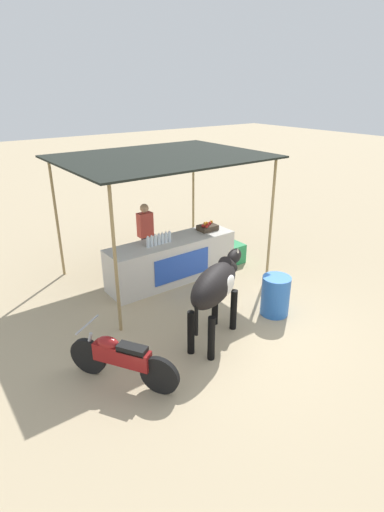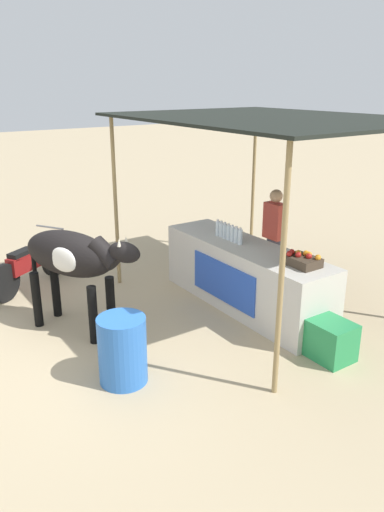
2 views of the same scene
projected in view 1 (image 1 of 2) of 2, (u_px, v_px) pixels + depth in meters
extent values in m
plane|color=tan|center=(237.00, 322.00, 7.51)|extent=(60.00, 60.00, 0.00)
cube|color=beige|center=(172.00, 260.00, 8.94)|extent=(3.00, 0.80, 0.96)
cube|color=#264CB2|center=(182.00, 266.00, 8.64)|extent=(1.40, 0.02, 0.58)
cube|color=black|center=(162.00, 157.00, 8.28)|extent=(4.20, 3.20, 0.04)
cylinder|color=#997F51|center=(115.00, 261.00, 6.72)|extent=(0.06, 0.06, 2.73)
cylinder|color=#997F51|center=(271.00, 220.00, 8.78)|extent=(0.06, 0.06, 2.73)
cylinder|color=#997F51|center=(57.00, 219.00, 8.85)|extent=(0.06, 0.06, 2.73)
cylinder|color=#997F51|center=(193.00, 193.00, 10.91)|extent=(0.06, 0.06, 2.73)
cylinder|color=silver|center=(148.00, 242.00, 8.34)|extent=(0.07, 0.07, 0.22)
cylinder|color=white|center=(148.00, 237.00, 8.29)|extent=(0.04, 0.04, 0.03)
cylinder|color=silver|center=(152.00, 241.00, 8.38)|extent=(0.07, 0.07, 0.22)
cylinder|color=white|center=(152.00, 236.00, 8.34)|extent=(0.04, 0.04, 0.03)
cylinder|color=silver|center=(155.00, 241.00, 8.43)|extent=(0.07, 0.07, 0.22)
cylinder|color=white|center=(155.00, 235.00, 8.38)|extent=(0.04, 0.04, 0.03)
cylinder|color=silver|center=(159.00, 240.00, 8.48)|extent=(0.07, 0.07, 0.22)
cylinder|color=white|center=(159.00, 234.00, 8.43)|extent=(0.04, 0.04, 0.03)
cylinder|color=silver|center=(163.00, 239.00, 8.53)|extent=(0.07, 0.07, 0.22)
cylinder|color=white|center=(162.00, 233.00, 8.48)|extent=(0.04, 0.04, 0.03)
cylinder|color=silver|center=(166.00, 238.00, 8.58)|extent=(0.07, 0.07, 0.22)
cylinder|color=white|center=(166.00, 232.00, 8.53)|extent=(0.04, 0.04, 0.03)
cylinder|color=silver|center=(170.00, 237.00, 8.63)|extent=(0.07, 0.07, 0.22)
cylinder|color=white|center=(169.00, 232.00, 8.58)|extent=(0.04, 0.04, 0.03)
cube|color=#3F3326|center=(208.00, 228.00, 9.34)|extent=(0.44, 0.32, 0.12)
sphere|color=orange|center=(207.00, 223.00, 9.38)|extent=(0.08, 0.08, 0.08)
sphere|color=orange|center=(205.00, 225.00, 9.27)|extent=(0.08, 0.08, 0.08)
sphere|color=orange|center=(205.00, 223.00, 9.36)|extent=(0.08, 0.08, 0.08)
sphere|color=#B21E19|center=(203.00, 226.00, 9.19)|extent=(0.08, 0.08, 0.08)
sphere|color=#B21E19|center=(208.00, 225.00, 9.25)|extent=(0.08, 0.08, 0.08)
sphere|color=#B21E19|center=(210.00, 223.00, 9.37)|extent=(0.08, 0.08, 0.08)
sphere|color=orange|center=(211.00, 222.00, 9.47)|extent=(0.08, 0.08, 0.08)
sphere|color=#B21E19|center=(206.00, 226.00, 9.16)|extent=(0.08, 0.08, 0.08)
cylinder|color=#383842|center=(147.00, 254.00, 9.39)|extent=(0.22, 0.22, 0.88)
cube|color=#BF3F33|center=(145.00, 225.00, 9.11)|extent=(0.34, 0.20, 0.56)
sphere|color=tan|center=(144.00, 208.00, 8.96)|extent=(0.20, 0.20, 0.20)
cube|color=#268C4C|center=(231.00, 254.00, 9.90)|extent=(0.60, 0.44, 0.48)
cylinder|color=blue|center=(275.00, 296.00, 7.63)|extent=(0.54, 0.54, 0.78)
ellipsoid|color=black|center=(214.00, 285.00, 6.55)|extent=(1.48, 1.10, 0.60)
cylinder|color=black|center=(215.00, 305.00, 7.30)|extent=(0.12, 0.12, 0.78)
cylinder|color=black|center=(234.00, 310.00, 7.15)|extent=(0.12, 0.12, 0.78)
cylinder|color=black|center=(191.00, 333.00, 6.49)|extent=(0.12, 0.12, 0.78)
cylinder|color=black|center=(211.00, 338.00, 6.34)|extent=(0.12, 0.12, 0.78)
cylinder|color=black|center=(228.00, 265.00, 7.00)|extent=(0.51, 0.42, 0.41)
ellipsoid|color=black|center=(234.00, 256.00, 7.22)|extent=(0.49, 0.40, 0.26)
cone|color=beige|center=(230.00, 249.00, 7.18)|extent=(0.05, 0.05, 0.10)
cone|color=beige|center=(238.00, 250.00, 7.12)|extent=(0.05, 0.05, 0.10)
cylinder|color=black|center=(196.00, 318.00, 6.11)|extent=(0.06, 0.06, 0.60)
ellipsoid|color=silver|center=(229.00, 285.00, 6.54)|extent=(0.44, 0.29, 0.32)
cylinder|color=black|center=(88.00, 356.00, 6.07)|extent=(0.39, 0.55, 0.60)
cylinder|color=black|center=(160.00, 375.00, 5.67)|extent=(0.39, 0.55, 0.60)
cube|color=maroon|center=(122.00, 355.00, 5.80)|extent=(0.63, 0.86, 0.28)
ellipsoid|color=maroon|center=(108.00, 343.00, 5.81)|extent=(0.36, 0.41, 0.20)
cube|color=black|center=(132.00, 349.00, 5.68)|extent=(0.39, 0.47, 0.10)
cylinder|color=#99999E|center=(87.00, 324.00, 5.83)|extent=(0.48, 0.32, 0.03)
cylinder|color=#99999E|center=(88.00, 346.00, 5.99)|extent=(0.15, 0.20, 0.49)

